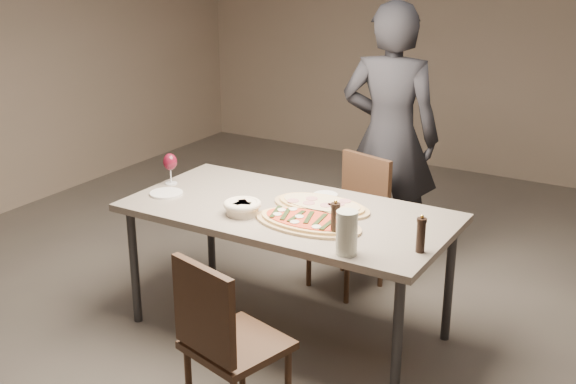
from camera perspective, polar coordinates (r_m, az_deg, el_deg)
The scene contains 14 objects.
room at distance 3.78m, azimuth 0.00°, elevation 7.89°, with size 7.00×7.00×7.00m.
dining_table at distance 3.98m, azimuth 0.00°, elevation -2.13°, with size 1.80×0.90×0.75m.
zucchini_pizza at distance 3.74m, azimuth 1.54°, elevation -2.35°, with size 0.60×0.33×0.05m.
ham_pizza at distance 3.98m, azimuth 2.65°, elevation -1.05°, with size 0.57×0.32×0.04m.
bread_basket at distance 3.88m, azimuth -3.62°, elevation -1.16°, with size 0.20×0.20×0.07m.
oil_dish at distance 4.15m, azimuth 2.96°, elevation -0.27°, with size 0.14×0.14×0.02m.
pepper_mill_left at distance 3.58m, azimuth 3.75°, elevation -2.15°, with size 0.05×0.05×0.19m.
pepper_mill_right at distance 3.45m, azimuth 10.46°, elevation -3.32°, with size 0.05×0.05×0.19m.
carafe at distance 3.38m, azimuth 4.66°, elevation -3.23°, with size 0.10×0.10×0.21m.
wine_glass at distance 4.38m, azimuth -9.30°, elevation 2.29°, with size 0.09×0.09×0.19m.
side_plate at distance 4.24m, azimuth -9.59°, elevation -0.10°, with size 0.19×0.19×0.01m.
chair_near at distance 3.30m, azimuth -5.14°, elevation -11.22°, with size 0.49×0.49×0.85m.
chair_far at distance 4.65m, azimuth 5.28°, elevation -1.78°, with size 0.50×0.50×0.85m.
diner at distance 4.86m, azimuth 8.05°, elevation 4.27°, with size 0.66×0.43×1.80m, color black.
Camera 1 is at (1.90, -3.18, 2.16)m, focal length 45.00 mm.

